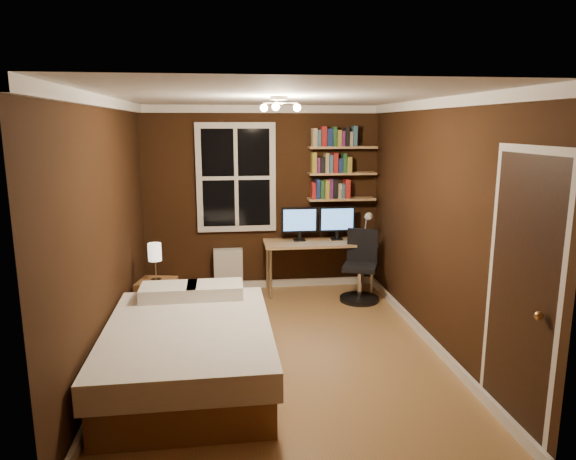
{
  "coord_description": "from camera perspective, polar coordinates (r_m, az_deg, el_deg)",
  "views": [
    {
      "loc": [
        -0.51,
        -4.84,
        2.24
      ],
      "look_at": [
        0.15,
        0.45,
        1.15
      ],
      "focal_mm": 32.0,
      "sensor_mm": 36.0,
      "label": 1
    }
  ],
  "objects": [
    {
      "name": "office_chair",
      "position": [
        6.74,
        8.03,
        -4.92
      ],
      "size": [
        0.54,
        0.54,
        0.92
      ],
      "rotation": [
        0.0,
        0.0,
        -0.39
      ],
      "color": "black",
      "rests_on": "ground"
    },
    {
      "name": "bookshelf_upper",
      "position": [
        7.01,
        6.08,
        9.12
      ],
      "size": [
        0.92,
        0.22,
        0.03
      ],
      "primitive_type": "cube",
      "color": "#A67850",
      "rests_on": "wall_back"
    },
    {
      "name": "desk",
      "position": [
        6.95,
        3.46,
        -1.76
      ],
      "size": [
        1.48,
        0.56,
        0.7
      ],
      "color": "#A67850",
      "rests_on": "ground"
    },
    {
      "name": "bed",
      "position": [
        4.74,
        -10.9,
        -13.02
      ],
      "size": [
        1.44,
        1.99,
        0.67
      ],
      "rotation": [
        0.0,
        0.0,
        0.01
      ],
      "color": "brown",
      "rests_on": "ground"
    },
    {
      "name": "wall_right",
      "position": [
        5.37,
        16.13,
        0.47
      ],
      "size": [
        0.04,
        4.2,
        2.5
      ],
      "primitive_type": "cube",
      "color": "black",
      "rests_on": "ground"
    },
    {
      "name": "floor",
      "position": [
        5.36,
        -1.04,
        -13.15
      ],
      "size": [
        4.2,
        4.2,
        0.0
      ],
      "primitive_type": "plane",
      "color": "olive",
      "rests_on": "ground"
    },
    {
      "name": "monitor_right",
      "position": [
        7.01,
        5.47,
        0.76
      ],
      "size": [
        0.49,
        0.12,
        0.46
      ],
      "primitive_type": null,
      "color": "black",
      "rests_on": "desk"
    },
    {
      "name": "ceiling_fixture",
      "position": [
        4.77,
        -1.01,
        13.46
      ],
      "size": [
        0.44,
        0.44,
        0.18
      ],
      "primitive_type": null,
      "color": "beige",
      "rests_on": "ceiling"
    },
    {
      "name": "window",
      "position": [
        6.95,
        -5.78,
        5.79
      ],
      "size": [
        1.06,
        0.06,
        1.46
      ],
      "primitive_type": "cube",
      "color": "silver",
      "rests_on": "wall_back"
    },
    {
      "name": "desk_lamp",
      "position": [
        6.88,
        8.76,
        0.39
      ],
      "size": [
        0.14,
        0.32,
        0.44
      ],
      "primitive_type": null,
      "color": "silver",
      "rests_on": "desk"
    },
    {
      "name": "door_knob",
      "position": [
        3.84,
        26.13,
        -8.55
      ],
      "size": [
        0.06,
        0.06,
        0.06
      ],
      "primitive_type": "sphere",
      "color": "#B68243",
      "rests_on": "door"
    },
    {
      "name": "bookshelf_lower",
      "position": [
        7.08,
        5.96,
        3.45
      ],
      "size": [
        0.92,
        0.22,
        0.03
      ],
      "primitive_type": "cube",
      "color": "#A67850",
      "rests_on": "wall_back"
    },
    {
      "name": "books_row_lower",
      "position": [
        7.06,
        5.98,
        4.49
      ],
      "size": [
        0.54,
        0.16,
        0.23
      ],
      "primitive_type": null,
      "color": "maroon",
      "rests_on": "bookshelf_lower"
    },
    {
      "name": "ceiling",
      "position": [
        4.88,
        -1.15,
        14.59
      ],
      "size": [
        3.2,
        4.2,
        0.02
      ],
      "primitive_type": "cube",
      "color": "white",
      "rests_on": "wall_back"
    },
    {
      "name": "books_row_middle",
      "position": [
        7.02,
        6.04,
        7.33
      ],
      "size": [
        0.54,
        0.16,
        0.23
      ],
      "primitive_type": null,
      "color": "navy",
      "rests_on": "bookshelf_middle"
    },
    {
      "name": "bookshelf_middle",
      "position": [
        7.04,
        6.02,
        6.27
      ],
      "size": [
        0.92,
        0.22,
        0.03
      ],
      "primitive_type": "cube",
      "color": "#A67850",
      "rests_on": "wall_back"
    },
    {
      "name": "door",
      "position": [
        4.09,
        24.35,
        -6.82
      ],
      "size": [
        0.03,
        0.82,
        2.05
      ],
      "primitive_type": null,
      "color": "black",
      "rests_on": "ground"
    },
    {
      "name": "monitor_left",
      "position": [
        6.92,
        1.28,
        0.66
      ],
      "size": [
        0.49,
        0.12,
        0.46
      ],
      "primitive_type": null,
      "color": "black",
      "rests_on": "desk"
    },
    {
      "name": "wall_left",
      "position": [
        5.06,
        -19.4,
        -0.4
      ],
      "size": [
        0.04,
        4.2,
        2.5
      ],
      "primitive_type": "cube",
      "color": "black",
      "rests_on": "ground"
    },
    {
      "name": "wall_back",
      "position": [
        7.03,
        -2.89,
        3.45
      ],
      "size": [
        3.2,
        0.04,
        2.5
      ],
      "primitive_type": "cube",
      "color": "black",
      "rests_on": "ground"
    },
    {
      "name": "nightstand",
      "position": [
        6.17,
        -14.32,
        -7.66
      ],
      "size": [
        0.47,
        0.47,
        0.5
      ],
      "primitive_type": "cube",
      "rotation": [
        0.0,
        0.0,
        -0.2
      ],
      "color": "brown",
      "rests_on": "ground"
    },
    {
      "name": "books_row_upper",
      "position": [
        7.01,
        6.1,
        10.18
      ],
      "size": [
        0.6,
        0.16,
        0.23
      ],
      "primitive_type": null,
      "color": "#235228",
      "rests_on": "bookshelf_upper"
    },
    {
      "name": "bedside_lamp",
      "position": [
        6.03,
        -14.54,
        -3.47
      ],
      "size": [
        0.15,
        0.15,
        0.44
      ],
      "primitive_type": null,
      "color": "white",
      "rests_on": "nightstand"
    },
    {
      "name": "radiator",
      "position": [
        7.11,
        -6.63,
        -4.42
      ],
      "size": [
        0.39,
        0.14,
        0.59
      ],
      "primitive_type": "cube",
      "color": "silver",
      "rests_on": "ground"
    }
  ]
}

